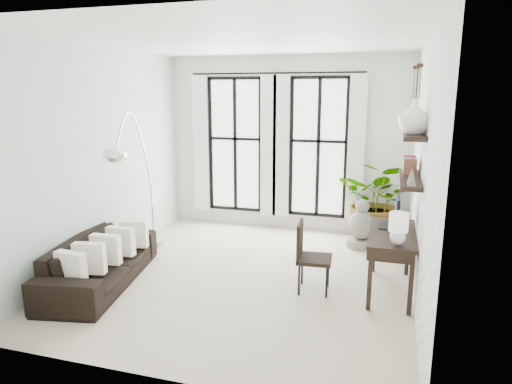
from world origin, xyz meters
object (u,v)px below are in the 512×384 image
at_px(desk_chair, 308,252).
at_px(buddha, 361,227).
at_px(plant, 378,201).
at_px(desk, 392,238).
at_px(arc_lamp, 134,146).
at_px(sofa, 100,261).

distance_m(desk_chair, buddha, 2.03).
xyz_separation_m(plant, buddha, (-0.23, -0.44, -0.36)).
relative_size(desk, arc_lamp, 0.60).
relative_size(desk, buddha, 1.66).
relative_size(plant, buddha, 1.73).
relative_size(sofa, buddha, 2.65).
bearing_deg(desk, sofa, -167.71).
bearing_deg(arc_lamp, desk_chair, -5.38).
distance_m(desk_chair, arc_lamp, 2.91).
distance_m(sofa, plant, 4.60).
distance_m(desk, desk_chair, 1.08).
xyz_separation_m(desk, buddha, (-0.47, 1.71, -0.40)).
relative_size(desk_chair, arc_lamp, 0.40).
xyz_separation_m(sofa, buddha, (3.27, 2.52, 0.03)).
height_order(sofa, arc_lamp, arc_lamp).
relative_size(sofa, plant, 1.54).
bearing_deg(plant, sofa, -139.81).
bearing_deg(sofa, buddha, -62.88).
height_order(sofa, buddha, buddha).
distance_m(sofa, buddha, 4.13).
relative_size(sofa, desk, 1.60).
xyz_separation_m(plant, desk, (0.24, -2.14, 0.04)).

